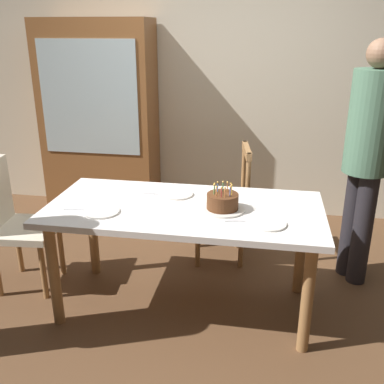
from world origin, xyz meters
The scene contains 14 objects.
ground centered at (0.00, 0.00, 0.00)m, with size 6.40×6.40×0.00m, color brown.
back_wall centered at (0.00, 1.85, 1.30)m, with size 6.40×0.10×2.60m, color beige.
dining_table centered at (0.00, 0.00, 0.65)m, with size 1.75×0.84×0.74m.
birthday_cake centered at (0.25, -0.02, 0.79)m, with size 0.28×0.28×0.17m.
plate_near_celebrant centered at (-0.48, -0.19, 0.75)m, with size 0.22×0.22×0.01m, color white.
plate_far_side centered at (-0.09, 0.19, 0.75)m, with size 0.22×0.22×0.01m, color white.
plate_near_guest centered at (0.53, -0.19, 0.75)m, with size 0.22×0.22×0.01m, color white.
fork_near_celebrant centered at (-0.64, -0.17, 0.75)m, with size 0.18×0.02×0.01m, color silver.
fork_far_side centered at (-0.25, 0.18, 0.75)m, with size 0.18×0.02×0.01m, color silver.
fork_near_guest centered at (0.37, -0.17, 0.75)m, with size 0.18×0.02×0.01m, color silver.
chair_spindle_back centered at (0.18, 0.75, 0.46)m, with size 0.50×0.50×0.95m.
chair_upholstered centered at (-1.27, 0.07, 0.53)m, with size 0.48×0.48×0.95m.
person_guest centered at (1.19, 0.60, 1.00)m, with size 0.32×0.32×1.75m.
china_cabinet centered at (-1.15, 1.56, 0.95)m, with size 1.10×0.45×1.90m.
Camera 1 is at (0.50, -2.55, 1.81)m, focal length 41.18 mm.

